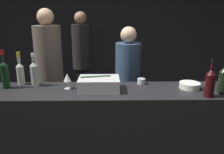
# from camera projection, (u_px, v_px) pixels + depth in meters

# --- Properties ---
(wall_back_chalkboard) EXTENTS (6.40, 0.06, 2.80)m
(wall_back_chalkboard) POSITION_uv_depth(u_px,v_px,m) (110.00, 34.00, 4.30)
(wall_back_chalkboard) COLOR black
(wall_back_chalkboard) RESTS_ON ground_plane
(bar_counter) EXTENTS (2.43, 0.52, 1.09)m
(bar_counter) POSITION_uv_depth(u_px,v_px,m) (112.00, 141.00, 2.21)
(bar_counter) COLOR black
(bar_counter) RESTS_ON ground_plane
(ice_bin_with_bottles) EXTENTS (0.38, 0.27, 0.13)m
(ice_bin_with_bottles) POSITION_uv_depth(u_px,v_px,m) (99.00, 83.00, 2.04)
(ice_bin_with_bottles) COLOR silver
(ice_bin_with_bottles) RESTS_ON bar_counter
(bowl_white) EXTENTS (0.20, 0.20, 0.06)m
(bowl_white) POSITION_uv_depth(u_px,v_px,m) (190.00, 85.00, 2.10)
(bowl_white) COLOR white
(bowl_white) RESTS_ON bar_counter
(wine_glass) EXTENTS (0.07, 0.07, 0.15)m
(wine_glass) POSITION_uv_depth(u_px,v_px,m) (67.00, 78.00, 2.07)
(wine_glass) COLOR silver
(wine_glass) RESTS_ON bar_counter
(candle_votive) EXTENTS (0.08, 0.08, 0.05)m
(candle_votive) POSITION_uv_depth(u_px,v_px,m) (141.00, 81.00, 2.23)
(candle_votive) COLOR silver
(candle_votive) RESTS_ON bar_counter
(red_wine_bottle_burgundy) EXTENTS (0.07, 0.07, 0.37)m
(red_wine_bottle_burgundy) POSITION_uv_depth(u_px,v_px,m) (5.00, 73.00, 2.07)
(red_wine_bottle_burgundy) COLOR black
(red_wine_bottle_burgundy) RESTS_ON bar_counter
(rose_wine_bottle) EXTENTS (0.07, 0.07, 0.33)m
(rose_wine_bottle) POSITION_uv_depth(u_px,v_px,m) (20.00, 72.00, 2.19)
(rose_wine_bottle) COLOR #B2B7AD
(rose_wine_bottle) RESTS_ON bar_counter
(champagne_bottle) EXTENTS (0.09, 0.09, 0.35)m
(champagne_bottle) POSITION_uv_depth(u_px,v_px,m) (224.00, 78.00, 1.94)
(champagne_bottle) COLOR black
(champagne_bottle) RESTS_ON bar_counter
(red_wine_bottle_black_foil) EXTENTS (0.08, 0.08, 0.33)m
(red_wine_bottle_black_foil) POSITION_uv_depth(u_px,v_px,m) (210.00, 82.00, 1.86)
(red_wine_bottle_black_foil) COLOR black
(red_wine_bottle_black_foil) RESTS_ON bar_counter
(white_wine_bottle) EXTENTS (0.08, 0.08, 0.33)m
(white_wine_bottle) POSITION_uv_depth(u_px,v_px,m) (34.00, 73.00, 2.14)
(white_wine_bottle) COLOR #9EA899
(white_wine_bottle) RESTS_ON bar_counter
(person_in_hoodie) EXTENTS (0.33, 0.33, 1.63)m
(person_in_hoodie) POSITION_uv_depth(u_px,v_px,m) (128.00, 80.00, 2.96)
(person_in_hoodie) COLOR black
(person_in_hoodie) RESTS_ON ground_plane
(person_blond_tee) EXTENTS (0.33, 0.33, 1.82)m
(person_blond_tee) POSITION_uv_depth(u_px,v_px,m) (82.00, 58.00, 3.85)
(person_blond_tee) COLOR black
(person_blond_tee) RESTS_ON ground_plane
(person_grey_polo) EXTENTS (0.35, 0.35, 1.85)m
(person_grey_polo) POSITION_uv_depth(u_px,v_px,m) (50.00, 71.00, 2.91)
(person_grey_polo) COLOR black
(person_grey_polo) RESTS_ON ground_plane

